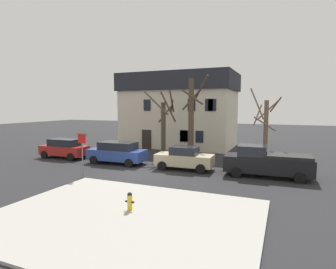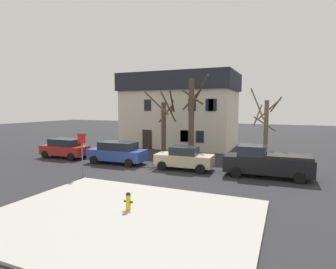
{
  "view_description": "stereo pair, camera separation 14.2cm",
  "coord_description": "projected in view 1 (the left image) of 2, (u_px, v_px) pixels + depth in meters",
  "views": [
    {
      "loc": [
        9.45,
        -16.68,
        4.65
      ],
      "look_at": [
        1.08,
        3.18,
        2.46
      ],
      "focal_mm": 29.52,
      "sensor_mm": 36.0,
      "label": 1
    },
    {
      "loc": [
        9.58,
        -16.63,
        4.65
      ],
      "look_at": [
        1.08,
        3.18,
        2.46
      ],
      "focal_mm": 29.52,
      "sensor_mm": 36.0,
      "label": 2
    }
  ],
  "objects": [
    {
      "name": "building_main",
      "position": [
        179.0,
        110.0,
        32.35
      ],
      "size": [
        12.9,
        7.6,
        8.38
      ],
      "color": "beige",
      "rests_on": "ground_plane"
    },
    {
      "name": "fire_hydrant",
      "position": [
        130.0,
        201.0,
        12.08
      ],
      "size": [
        0.42,
        0.22,
        0.8
      ],
      "color": "gold",
      "rests_on": "sidewalk_slab"
    },
    {
      "name": "ground_plane",
      "position": [
        136.0,
        173.0,
        19.42
      ],
      "size": [
        120.0,
        120.0,
        0.0
      ],
      "primitive_type": "plane",
      "color": "#262628"
    },
    {
      "name": "tree_bare_far",
      "position": [
        265.0,
        129.0,
        21.2
      ],
      "size": [
        2.35,
        2.34,
        6.08
      ],
      "color": "brown",
      "rests_on": "ground_plane"
    },
    {
      "name": "car_red_wagon",
      "position": [
        64.0,
        148.0,
        24.92
      ],
      "size": [
        4.42,
        2.0,
        1.74
      ],
      "color": "#AD231E",
      "rests_on": "ground_plane"
    },
    {
      "name": "street_sign_pole",
      "position": [
        82.0,
        147.0,
        17.96
      ],
      "size": [
        0.76,
        0.07,
        2.91
      ],
      "color": "slate",
      "rests_on": "ground_plane"
    },
    {
      "name": "car_blue_wagon",
      "position": [
        117.0,
        152.0,
        22.47
      ],
      "size": [
        4.81,
        2.11,
        1.79
      ],
      "color": "#2D4799",
      "rests_on": "ground_plane"
    },
    {
      "name": "sidewalk_slab",
      "position": [
        123.0,
        217.0,
        11.51
      ],
      "size": [
        11.1,
        8.65,
        0.12
      ],
      "primitive_type": "cube",
      "color": "#A8A59E",
      "rests_on": "ground_plane"
    },
    {
      "name": "tree_bare_near",
      "position": [
        164.0,
        124.0,
        25.25
      ],
      "size": [
        2.6,
        2.56,
        6.11
      ],
      "color": "#4C3D2D",
      "rests_on": "ground_plane"
    },
    {
      "name": "pickup_truck_black",
      "position": [
        267.0,
        162.0,
        18.21
      ],
      "size": [
        5.58,
        2.24,
        2.06
      ],
      "color": "black",
      "rests_on": "ground_plane"
    },
    {
      "name": "bicycle_leaning",
      "position": [
        135.0,
        152.0,
        25.88
      ],
      "size": [
        1.75,
        0.15,
        1.03
      ],
      "color": "black",
      "rests_on": "ground_plane"
    },
    {
      "name": "tree_bare_mid",
      "position": [
        192.0,
        116.0,
        24.38
      ],
      "size": [
        2.59,
        2.78,
        7.39
      ],
      "color": "#4C3D2D",
      "rests_on": "ground_plane"
    },
    {
      "name": "car_beige_sedan",
      "position": [
        184.0,
        158.0,
        20.35
      ],
      "size": [
        4.29,
        2.12,
        1.72
      ],
      "color": "#C6B793",
      "rests_on": "ground_plane"
    }
  ]
}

